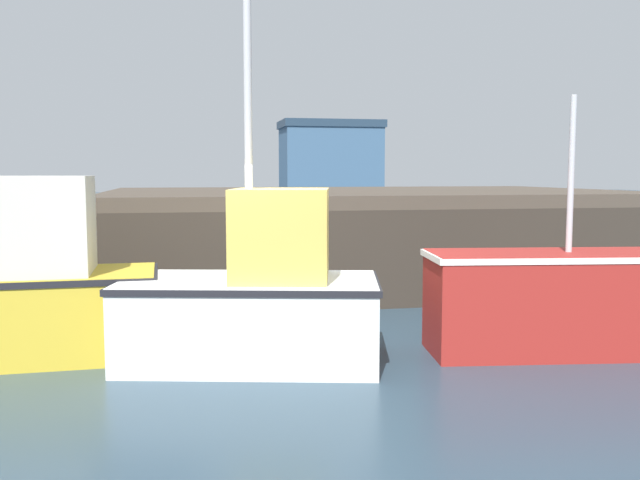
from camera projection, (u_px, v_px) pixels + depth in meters
name	position (u px, v px, depth m)	size (l,w,h in m)	color
ground	(294.00, 358.00, 9.10)	(120.00, 160.00, 0.10)	#283D4C
pier	(372.00, 207.00, 15.19)	(11.50, 7.71, 2.00)	#473D33
fishing_boat_near_right	(257.00, 300.00, 8.62)	(3.50, 2.30, 4.92)	silver
fishing_boat_mid	(567.00, 300.00, 9.14)	(3.83, 1.63, 3.40)	maroon
rowboat	(558.00, 307.00, 11.50)	(1.95, 1.14, 0.37)	silver
warehouse	(330.00, 164.00, 46.95)	(6.78, 4.19, 5.89)	#385675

